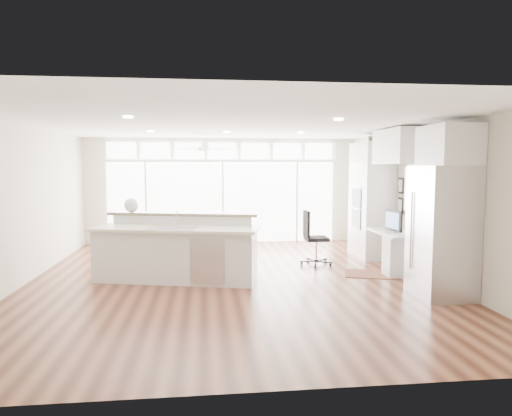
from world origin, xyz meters
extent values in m
cube|color=#452115|center=(0.00, 0.00, -0.01)|extent=(7.00, 8.00, 0.02)
cube|color=white|center=(0.00, 0.00, 2.70)|extent=(7.00, 8.00, 0.02)
cube|color=beige|center=(0.00, 4.00, 1.35)|extent=(7.00, 0.04, 2.70)
cube|color=beige|center=(0.00, -4.00, 1.35)|extent=(7.00, 0.04, 2.70)
cube|color=beige|center=(-3.50, 0.00, 1.35)|extent=(0.04, 8.00, 2.70)
cube|color=beige|center=(3.50, 0.00, 1.35)|extent=(0.04, 8.00, 2.70)
cube|color=white|center=(0.00, 3.94, 1.05)|extent=(5.80, 0.06, 2.08)
cube|color=white|center=(0.00, 3.94, 2.38)|extent=(5.90, 0.06, 0.40)
cube|color=white|center=(3.46, 0.30, 1.55)|extent=(0.04, 0.85, 0.85)
cube|color=white|center=(-0.50, 2.80, 2.48)|extent=(1.16, 1.16, 0.32)
cube|color=beige|center=(0.00, 0.20, 2.68)|extent=(3.40, 3.00, 0.02)
cube|color=white|center=(3.17, 1.80, 1.25)|extent=(0.64, 1.20, 2.50)
cube|color=white|center=(3.13, 0.30, 0.38)|extent=(0.72, 1.30, 0.76)
cube|color=white|center=(3.17, 0.30, 2.35)|extent=(0.64, 1.30, 0.64)
cube|color=silver|center=(3.11, -1.35, 1.00)|extent=(0.76, 0.90, 2.00)
cube|color=white|center=(3.17, -1.35, 2.30)|extent=(0.64, 0.90, 0.60)
cube|color=black|center=(3.46, 0.92, 1.40)|extent=(0.06, 0.22, 0.80)
cube|color=white|center=(-0.97, 0.06, 0.57)|extent=(3.06, 1.75, 1.15)
cube|color=#3C1C13|center=(2.59, 0.13, 0.01)|extent=(1.13, 0.96, 0.01)
cube|color=black|center=(1.77, 1.05, 0.54)|extent=(0.58, 0.53, 1.09)
sphere|color=white|center=(-1.80, 0.68, 1.28)|extent=(0.32, 0.32, 0.26)
cube|color=black|center=(3.05, 0.30, 0.98)|extent=(0.17, 0.53, 0.43)
cube|color=silver|center=(2.88, 0.30, 0.77)|extent=(0.15, 0.34, 0.02)
imported|color=#325524|center=(3.17, 1.80, 2.62)|extent=(0.32, 0.35, 0.25)
camera|label=1|loc=(-0.46, -7.83, 2.00)|focal=32.00mm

